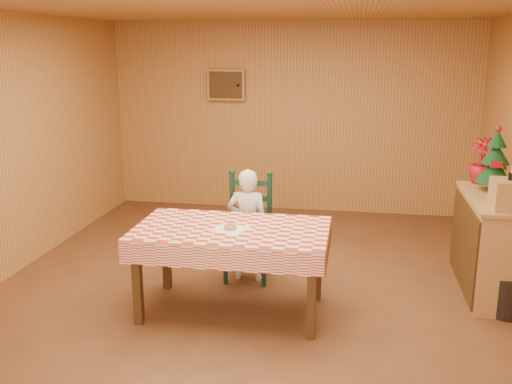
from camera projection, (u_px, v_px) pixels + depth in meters
The scene contains 12 objects.
ground at pixel (252, 295), 5.34m from camera, with size 6.00×6.00×0.00m, color brown.
cabin_walls at pixel (262, 94), 5.40m from camera, with size 5.10×6.05×2.65m.
dining_table at pixel (232, 237), 4.86m from camera, with size 1.66×0.96×0.77m.
ladder_chair at pixel (249, 229), 5.66m from camera, with size 0.44×0.40×1.08m.
seated_child at pixel (248, 225), 5.59m from camera, with size 0.41×0.27×1.12m, color silver.
napkin at pixel (230, 229), 4.80m from camera, with size 0.26×0.26×0.00m, color white.
donut at pixel (230, 227), 4.79m from camera, with size 0.11×0.11×0.04m, color #BF8544.
shelf_unit at pixel (492, 245), 5.32m from camera, with size 0.54×1.24×0.93m.
crate at pixel (511, 194), 4.79m from camera, with size 0.30×0.30×0.25m, color tan.
christmas_tree at pixel (495, 161), 5.37m from camera, with size 0.34×0.34×0.62m.
flower_arrangement at pixel (482, 161), 5.68m from camera, with size 0.25×0.25×0.45m, color #A50F18.
storage_bin at pixel (509, 295), 4.93m from camera, with size 0.35×0.35×0.35m, color black.
Camera 1 is at (0.89, -4.85, 2.26)m, focal length 40.00 mm.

